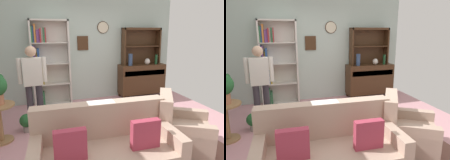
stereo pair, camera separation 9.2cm
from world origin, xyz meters
The scene contains 15 objects.
ground_plane centered at (0.00, 0.00, -0.01)m, with size 5.40×4.60×0.02m, color #C68C93.
wall_back centered at (0.00, 2.13, 1.40)m, with size 5.00×0.09×2.80m.
area_rug centered at (0.20, -0.30, 0.00)m, with size 2.94×2.14×0.01m, color brown.
bookshelf centered at (-0.98, 1.94, 1.06)m, with size 0.90×0.30×2.10m.
sideboard centered at (1.54, 1.86, 0.51)m, with size 1.30×0.45×0.92m.
sideboard_hutch centered at (1.54, 1.97, 1.56)m, with size 1.10×0.26×1.00m.
vase_tall centered at (1.15, 1.78, 1.08)m, with size 0.11×0.11×0.31m, color #33476B.
vase_round centered at (1.67, 1.79, 1.01)m, with size 0.15×0.15×0.17m, color beige.
bottle_wine centered at (1.93, 1.77, 1.06)m, with size 0.07×0.07×0.27m, color #194223.
couch_floral centered at (-0.39, -1.04, 0.31)m, with size 1.83×0.92×0.90m.
armchair_floral centered at (0.90, -0.81, 0.29)m, with size 1.06×1.05×0.88m.
potted_plant_small centered at (-1.44, 0.55, 0.20)m, with size 0.25×0.25×0.34m.
person_reading centered at (-1.28, 0.80, 0.91)m, with size 0.53×0.23×1.56m.
coffee_table centered at (-0.35, -0.08, 0.35)m, with size 0.80×0.50×0.42m.
book_stack centered at (-0.30, -0.04, 0.46)m, with size 0.22×0.15×0.07m.
Camera 1 is at (-1.06, -3.25, 1.81)m, focal length 32.74 mm.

